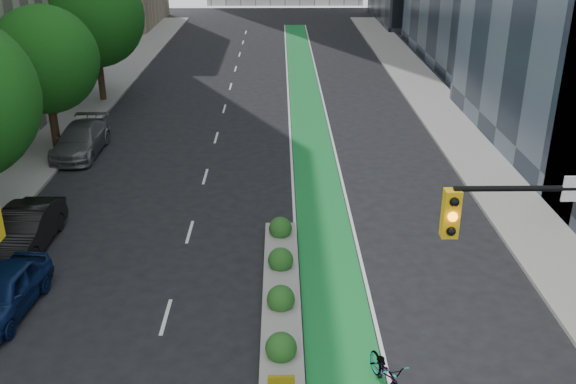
{
  "coord_description": "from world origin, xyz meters",
  "views": [
    {
      "loc": [
        1.2,
        -11.33,
        11.89
      ],
      "look_at": [
        1.47,
        9.13,
        3.0
      ],
      "focal_mm": 40.0,
      "sensor_mm": 36.0,
      "label": 1
    }
  ],
  "objects_px": {
    "parked_car_left_mid": "(25,230)",
    "parked_car_left_far": "(81,140)",
    "bicycle": "(386,373)",
    "parked_car_left_near": "(4,292)",
    "median_planter": "(281,289)"
  },
  "relations": [
    {
      "from": "parked_car_left_mid",
      "to": "parked_car_left_far",
      "type": "bearing_deg",
      "value": 95.5
    },
    {
      "from": "bicycle",
      "to": "parked_car_left_far",
      "type": "distance_m",
      "value": 23.24
    },
    {
      "from": "bicycle",
      "to": "parked_car_left_near",
      "type": "bearing_deg",
      "value": 146.99
    },
    {
      "from": "parked_car_left_near",
      "to": "parked_car_left_far",
      "type": "distance_m",
      "value": 15.13
    },
    {
      "from": "parked_car_left_near",
      "to": "parked_car_left_far",
      "type": "xyz_separation_m",
      "value": [
        -1.8,
        15.02,
        0.05
      ]
    },
    {
      "from": "parked_car_left_near",
      "to": "parked_car_left_mid",
      "type": "relative_size",
      "value": 0.9
    },
    {
      "from": "bicycle",
      "to": "parked_car_left_near",
      "type": "height_order",
      "value": "parked_car_left_near"
    },
    {
      "from": "median_planter",
      "to": "parked_car_left_near",
      "type": "height_order",
      "value": "parked_car_left_near"
    },
    {
      "from": "median_planter",
      "to": "bicycle",
      "type": "relative_size",
      "value": 4.98
    },
    {
      "from": "median_planter",
      "to": "parked_car_left_mid",
      "type": "relative_size",
      "value": 2.12
    },
    {
      "from": "parked_car_left_near",
      "to": "parked_car_left_mid",
      "type": "xyz_separation_m",
      "value": [
        -0.87,
        4.33,
        0.06
      ]
    },
    {
      "from": "bicycle",
      "to": "parked_car_left_near",
      "type": "distance_m",
      "value": 12.36
    },
    {
      "from": "bicycle",
      "to": "parked_car_left_mid",
      "type": "xyz_separation_m",
      "value": [
        -12.61,
        8.2,
        0.26
      ]
    },
    {
      "from": "median_planter",
      "to": "parked_car_left_mid",
      "type": "distance_m",
      "value": 10.45
    },
    {
      "from": "bicycle",
      "to": "parked_car_left_far",
      "type": "height_order",
      "value": "parked_car_left_far"
    }
  ]
}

